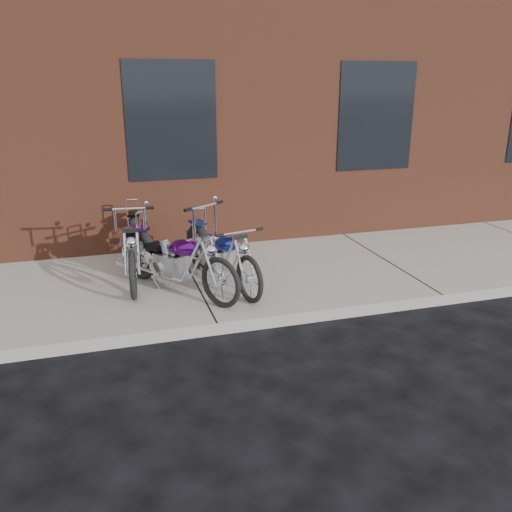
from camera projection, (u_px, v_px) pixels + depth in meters
name	position (u px, v px, depth m)	size (l,w,h in m)	color
ground	(218.00, 335.00, 6.26)	(120.00, 120.00, 0.00)	black
sidewalk	(194.00, 284.00, 7.60)	(22.00, 3.00, 0.15)	#9E9C96
building_brick	(136.00, 24.00, 12.29)	(22.00, 10.00, 8.00)	brown
chopper_purple	(174.00, 262.00, 7.06)	(1.30, 1.93, 1.25)	black
chopper_blue	(220.00, 256.00, 7.34)	(0.71, 2.08, 0.92)	black
chopper_third	(134.00, 249.00, 7.58)	(0.55, 2.24, 1.14)	black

